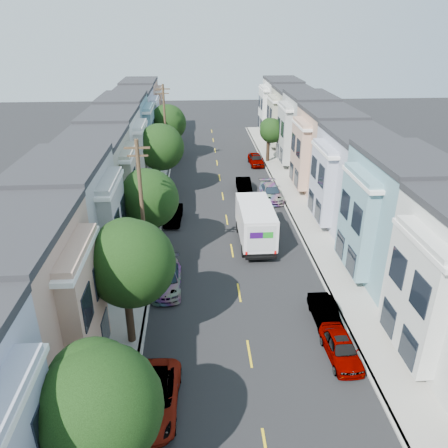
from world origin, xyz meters
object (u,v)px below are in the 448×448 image
tree_e (167,123)px  utility_pole_far (165,127)px  parked_left_b (155,398)px  parked_right_a (341,348)px  tree_c (148,199)px  parked_right_b (325,313)px  lead_sedan (244,186)px  utility_pole_near (143,214)px  tree_far_r (271,131)px  parked_right_c (271,192)px  parked_left_c (167,279)px  tree_d (160,147)px  parked_left_d (173,215)px  parked_right_d (256,159)px  fedex_truck (255,222)px  tree_b (129,264)px  tree_a (97,408)px

tree_e → utility_pole_far: (0.00, -3.82, 0.30)m
parked_left_b → parked_right_a: size_ratio=1.19×
tree_c → parked_right_b: size_ratio=1.90×
tree_c → lead_sedan: bearing=58.1°
tree_c → parked_left_b: tree_c is taller
tree_c → utility_pole_near: (0.00, -3.33, 0.28)m
tree_far_r → parked_right_c: 13.62m
parked_right_a → parked_right_b: (0.00, 3.15, -0.04)m
parked_left_b → parked_left_c: size_ratio=1.03×
tree_d → tree_e: 13.20m
tree_d → parked_right_a: bearing=-66.1°
parked_left_b → parked_left_d: parked_left_d is taller
tree_d → parked_left_c: size_ratio=1.60×
tree_c → parked_left_b: (1.40, -14.79, -4.20)m
parked_right_d → parked_right_c: bearing=-92.4°
tree_c → lead_sedan: tree_c is taller
fedex_truck → tree_b: bearing=-125.0°
tree_e → parked_left_d: bearing=-86.0°
tree_a → fedex_truck: bearing=68.2°
tree_e → utility_pole_far: 3.83m
tree_c → tree_e: 26.50m
lead_sedan → parked_left_b: 29.62m
tree_d → parked_right_b: 25.19m
tree_d → parked_left_b: size_ratio=1.56×
parked_right_a → parked_right_b: parked_right_a is taller
tree_d → tree_e: size_ratio=1.05×
parked_left_b → parked_right_d: parked_right_d is taller
utility_pole_far → parked_right_a: size_ratio=2.46×
utility_pole_near → parked_right_c: utility_pole_near is taller
utility_pole_far → lead_sedan: (8.65, -8.75, -4.46)m
parked_right_b → tree_e: bearing=107.2°
fedex_truck → parked_left_c: fedex_truck is taller
tree_e → tree_far_r: size_ratio=1.28×
parked_right_a → parked_right_b: bearing=88.4°
parked_right_a → tree_a: bearing=-150.1°
tree_a → parked_right_d: bearing=75.2°
tree_b → parked_left_c: size_ratio=1.59×
tree_b → tree_d: bearing=90.0°
parked_left_b → parked_right_c: (9.80, 26.41, 0.05)m
parked_left_c → parked_left_d: 10.98m
utility_pole_far → parked_right_b: bearing=-70.4°
fedex_truck → parked_right_b: size_ratio=1.85×
utility_pole_far → tree_d: bearing=-90.0°
tree_e → parked_left_d: 20.37m
utility_pole_near → fedex_truck: utility_pole_near is taller
tree_a → utility_pole_near: 15.50m
utility_pole_far → parked_left_b: bearing=-87.9°
parked_left_c → tree_a: bearing=-96.7°
parked_right_a → parked_right_c: parked_right_c is taller
tree_c → fedex_truck: tree_c is taller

